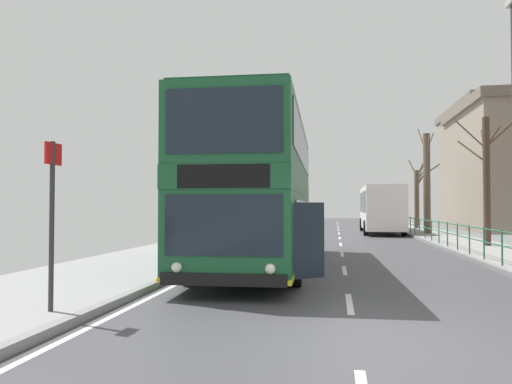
% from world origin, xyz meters
% --- Properties ---
extents(ground, '(15.80, 140.00, 0.20)m').
position_xyz_m(ground, '(-0.72, -0.00, 0.04)').
color(ground, '#424247').
extents(double_decker_bus_main, '(3.52, 11.60, 4.40)m').
position_xyz_m(double_decker_bus_main, '(-2.50, 7.88, 2.31)').
color(double_decker_bus_main, '#19512D').
rests_on(double_decker_bus_main, ground).
extents(background_bus_far_lane, '(2.69, 10.02, 3.17)m').
position_xyz_m(background_bus_far_lane, '(2.86, 27.75, 1.73)').
color(background_bus_far_lane, white).
rests_on(background_bus_far_lane, ground).
extents(pedestrian_railing_far_kerb, '(0.05, 34.06, 1.03)m').
position_xyz_m(pedestrian_railing_far_kerb, '(4.45, 18.22, 0.83)').
color(pedestrian_railing_far_kerb, '#236B4C').
rests_on(pedestrian_railing_far_kerb, ground).
extents(bus_stop_sign_near, '(0.08, 0.44, 2.76)m').
position_xyz_m(bus_stop_sign_near, '(-4.82, 0.46, 1.83)').
color(bus_stop_sign_near, '#2D2D33').
rests_on(bus_stop_sign_near, ground).
extents(bare_tree_far_00, '(1.82, 2.64, 5.39)m').
position_xyz_m(bare_tree_far_00, '(6.11, 32.58, 2.69)').
color(bare_tree_far_00, brown).
rests_on(bare_tree_far_00, ground).
extents(bare_tree_far_01, '(1.29, 2.60, 6.88)m').
position_xyz_m(bare_tree_far_01, '(5.50, 25.13, 3.41)').
color(bare_tree_far_01, brown).
rests_on(bare_tree_far_01, ground).
extents(bare_tree_far_02, '(2.50, 1.76, 5.60)m').
position_xyz_m(bare_tree_far_02, '(6.29, 15.65, 3.18)').
color(bare_tree_far_02, '#423328').
rests_on(bare_tree_far_02, ground).
extents(background_building_01, '(8.61, 15.19, 12.06)m').
position_xyz_m(background_building_01, '(15.76, 45.24, 6.06)').
color(background_building_01, gray).
rests_on(background_building_01, ground).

